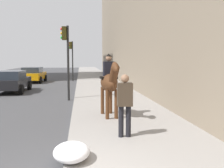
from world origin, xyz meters
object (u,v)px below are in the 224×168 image
Objects in this scene: traffic_light_far_curb at (72,55)px; mounted_horse_near at (109,82)px; car_near_lane at (11,81)px; pedestrian_greeting at (125,101)px; car_mid_lane at (33,75)px; traffic_light_near_curb at (66,51)px.

mounted_horse_near is at bearing -173.44° from traffic_light_far_curb.
mounted_horse_near is 10.11m from car_near_lane.
mounted_horse_near is 1.35× the size of pedestrian_greeting.
car_mid_lane is at bearing 18.92° from pedestrian_greeting.
traffic_light_far_curb reaches higher than car_mid_lane.
traffic_light_far_curb is at bearing 0.60° from traffic_light_near_curb.
traffic_light_near_curb reaches higher than traffic_light_far_curb.
traffic_light_near_curb is at bearing 16.66° from pedestrian_greeting.
traffic_light_near_curb reaches higher than car_mid_lane.
car_near_lane is 9.08m from traffic_light_far_curb.
traffic_light_near_curb is at bearing -164.89° from mounted_horse_near.
mounted_horse_near is at bearing -158.88° from traffic_light_near_curb.
mounted_horse_near is 5.06m from traffic_light_near_curb.
traffic_light_near_curb reaches higher than mounted_horse_near.
pedestrian_greeting is at bearing -151.48° from car_near_lane.
car_mid_lane is 11.68m from traffic_light_near_curb.
traffic_light_near_curb reaches higher than pedestrian_greeting.
pedestrian_greeting is 7.46m from traffic_light_near_curb.
traffic_light_far_curb reaches higher than car_near_lane.
car_mid_lane is at bearing 18.78° from traffic_light_near_curb.
car_mid_lane is (7.10, -0.13, -0.01)m from car_near_lane.
traffic_light_near_curb is at bearing -158.60° from car_mid_lane.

